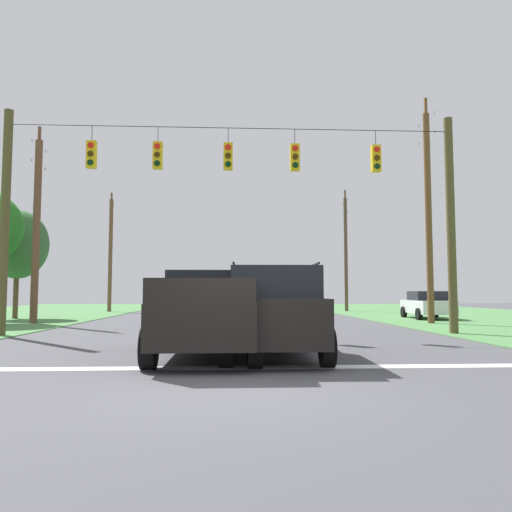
# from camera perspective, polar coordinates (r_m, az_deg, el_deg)

# --- Properties ---
(ground_plane) EXTENTS (120.00, 120.00, 0.00)m
(ground_plane) POSITION_cam_1_polar(r_m,az_deg,el_deg) (7.55, -2.48, -15.27)
(ground_plane) COLOR #47474C
(stop_bar_stripe) EXTENTS (13.53, 0.45, 0.01)m
(stop_bar_stripe) POSITION_cam_1_polar(r_m,az_deg,el_deg) (9.72, -2.59, -12.77)
(stop_bar_stripe) COLOR white
(stop_bar_stripe) RESTS_ON ground
(lane_dash_0) EXTENTS (2.50, 0.15, 0.01)m
(lane_dash_0) POSITION_cam_1_polar(r_m,az_deg,el_deg) (15.67, -2.74, -9.52)
(lane_dash_0) COLOR white
(lane_dash_0) RESTS_ON ground
(lane_dash_1) EXTENTS (2.50, 0.15, 0.01)m
(lane_dash_1) POSITION_cam_1_polar(r_m,az_deg,el_deg) (23.26, -2.81, -7.80)
(lane_dash_1) COLOR white
(lane_dash_1) RESTS_ON ground
(lane_dash_2) EXTENTS (2.50, 0.15, 0.01)m
(lane_dash_2) POSITION_cam_1_polar(r_m,az_deg,el_deg) (29.11, -2.84, -7.09)
(lane_dash_2) COLOR white
(lane_dash_2) RESTS_ON ground
(lane_dash_3) EXTENTS (2.50, 0.15, 0.01)m
(lane_dash_3) POSITION_cam_1_polar(r_m,az_deg,el_deg) (38.94, -2.87, -6.37)
(lane_dash_3) COLOR white
(lane_dash_3) RESTS_ON ground
(overhead_signal_span) EXTENTS (15.74, 0.31, 7.72)m
(overhead_signal_span) POSITION_cam_1_polar(r_m,az_deg,el_deg) (17.18, -2.74, 5.60)
(overhead_signal_span) COLOR brown
(overhead_signal_span) RESTS_ON ground
(pickup_truck) EXTENTS (2.28, 5.40, 1.95)m
(pickup_truck) POSITION_cam_1_polar(r_m,az_deg,el_deg) (11.41, -5.66, -6.63)
(pickup_truck) COLOR black
(pickup_truck) RESTS_ON ground
(suv_black) EXTENTS (2.30, 4.84, 2.05)m
(suv_black) POSITION_cam_1_polar(r_m,az_deg,el_deg) (11.22, 1.85, -6.21)
(suv_black) COLOR black
(suv_black) RESTS_ON ground
(distant_car_crossing_white) EXTENTS (2.25, 4.41, 1.52)m
(distant_car_crossing_white) POSITION_cam_1_polar(r_m,az_deg,el_deg) (24.80, -9.39, -5.71)
(distant_car_crossing_white) COLOR silver
(distant_car_crossing_white) RESTS_ON ground
(distant_car_oncoming) EXTENTS (2.27, 4.42, 1.52)m
(distant_car_oncoming) POSITION_cam_1_polar(r_m,az_deg,el_deg) (28.68, 19.21, -5.33)
(distant_car_oncoming) COLOR silver
(distant_car_oncoming) RESTS_ON ground
(utility_pole_mid_right) EXTENTS (0.31, 1.97, 10.78)m
(utility_pole_mid_right) POSITION_cam_1_polar(r_m,az_deg,el_deg) (24.71, 19.32, 4.95)
(utility_pole_mid_right) COLOR brown
(utility_pole_mid_right) RESTS_ON ground
(utility_pole_far_right) EXTENTS (0.27, 1.75, 9.47)m
(utility_pole_far_right) POSITION_cam_1_polar(r_m,az_deg,el_deg) (38.91, 10.35, 0.67)
(utility_pole_far_right) COLOR brown
(utility_pole_far_right) RESTS_ON ground
(utility_pole_mid_left) EXTENTS (0.34, 1.78, 9.32)m
(utility_pole_mid_left) POSITION_cam_1_polar(r_m,az_deg,el_deg) (25.29, -24.07, 3.15)
(utility_pole_mid_left) COLOR brown
(utility_pole_mid_left) RESTS_ON ground
(utility_pole_far_left) EXTENTS (0.29, 1.54, 9.05)m
(utility_pole_far_left) POSITION_cam_1_polar(r_m,az_deg,el_deg) (38.78, -16.50, 0.30)
(utility_pole_far_left) COLOR brown
(utility_pole_far_left) RESTS_ON ground
(tree_roadside_right) EXTENTS (3.28, 3.28, 6.03)m
(tree_roadside_right) POSITION_cam_1_polar(r_m,az_deg,el_deg) (30.25, -25.88, 1.21)
(tree_roadside_right) COLOR brown
(tree_roadside_right) RESTS_ON ground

